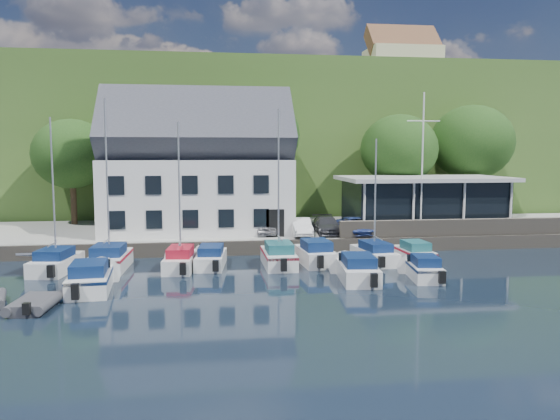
% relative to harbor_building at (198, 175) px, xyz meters
% --- Properties ---
extents(ground, '(180.00, 180.00, 0.00)m').
position_rel_harbor_building_xyz_m(ground, '(7.00, -16.50, -5.35)').
color(ground, black).
rests_on(ground, ground).
extents(quay, '(60.00, 13.00, 1.00)m').
position_rel_harbor_building_xyz_m(quay, '(7.00, 1.00, -4.85)').
color(quay, gray).
rests_on(quay, ground).
extents(quay_face, '(60.00, 0.30, 1.00)m').
position_rel_harbor_building_xyz_m(quay_face, '(7.00, -5.50, -4.85)').
color(quay_face, '#5E564B').
rests_on(quay_face, ground).
extents(hillside, '(160.00, 75.00, 16.00)m').
position_rel_harbor_building_xyz_m(hillside, '(7.00, 45.50, 2.65)').
color(hillside, '#2E4A1B').
rests_on(hillside, ground).
extents(field_patch, '(50.00, 30.00, 0.30)m').
position_rel_harbor_building_xyz_m(field_patch, '(15.00, 53.50, 10.80)').
color(field_patch, olive).
rests_on(field_patch, hillside).
extents(farmhouse, '(10.40, 7.00, 8.20)m').
position_rel_harbor_building_xyz_m(farmhouse, '(29.00, 35.50, 14.75)').
color(farmhouse, '#C0B693').
rests_on(farmhouse, hillside).
extents(harbor_building, '(14.40, 8.20, 8.70)m').
position_rel_harbor_building_xyz_m(harbor_building, '(0.00, 0.00, 0.00)').
color(harbor_building, silver).
rests_on(harbor_building, quay).
extents(club_pavilion, '(13.20, 7.20, 4.10)m').
position_rel_harbor_building_xyz_m(club_pavilion, '(18.00, -0.50, -2.30)').
color(club_pavilion, black).
rests_on(club_pavilion, quay).
extents(seawall, '(18.00, 0.50, 1.20)m').
position_rel_harbor_building_xyz_m(seawall, '(19.00, -5.10, -3.75)').
color(seawall, '#5E564B').
rests_on(seawall, quay).
extents(gangway, '(1.20, 6.00, 1.40)m').
position_rel_harbor_building_xyz_m(gangway, '(-9.50, -7.50, -5.35)').
color(gangway, '#B9B8BD').
rests_on(gangway, ground).
extents(car_silver, '(1.94, 3.88, 1.27)m').
position_rel_harbor_building_xyz_m(car_silver, '(5.08, -2.53, -3.71)').
color(car_silver, '#A6A6AB').
rests_on(car_silver, quay).
extents(car_white, '(1.47, 3.92, 1.28)m').
position_rel_harbor_building_xyz_m(car_white, '(7.45, -3.54, -3.71)').
color(car_white, silver).
rests_on(car_white, quay).
extents(car_dgrey, '(1.93, 4.44, 1.27)m').
position_rel_harbor_building_xyz_m(car_dgrey, '(9.54, -2.93, -3.71)').
color(car_dgrey, '#303135').
rests_on(car_dgrey, quay).
extents(car_blue, '(1.91, 4.03, 1.33)m').
position_rel_harbor_building_xyz_m(car_blue, '(11.59, -3.41, -3.68)').
color(car_blue, navy).
rests_on(car_blue, quay).
extents(flagpole, '(2.51, 0.20, 10.44)m').
position_rel_harbor_building_xyz_m(flagpole, '(16.54, -3.71, 0.87)').
color(flagpole, silver).
rests_on(flagpole, quay).
extents(tree_0, '(6.48, 6.48, 8.85)m').
position_rel_harbor_building_xyz_m(tree_0, '(-10.51, 5.22, 0.07)').
color(tree_0, '#12340F').
rests_on(tree_0, quay).
extents(tree_1, '(6.88, 6.88, 9.41)m').
position_rel_harbor_building_xyz_m(tree_1, '(-5.48, 5.56, 0.35)').
color(tree_1, '#12340F').
rests_on(tree_1, quay).
extents(tree_2, '(8.22, 8.22, 11.23)m').
position_rel_harbor_building_xyz_m(tree_2, '(4.67, 4.90, 1.27)').
color(tree_2, '#12340F').
rests_on(tree_2, quay).
extents(tree_4, '(6.91, 6.91, 9.44)m').
position_rel_harbor_building_xyz_m(tree_4, '(17.78, 4.72, 0.37)').
color(tree_4, '#12340F').
rests_on(tree_4, quay).
extents(tree_5, '(7.61, 7.61, 10.40)m').
position_rel_harbor_building_xyz_m(tree_5, '(24.98, 5.38, 0.85)').
color(tree_5, '#12340F').
rests_on(tree_5, quay).
extents(boat_r1_0, '(2.90, 6.44, 8.81)m').
position_rel_harbor_building_xyz_m(boat_r1_0, '(-8.24, -9.24, -0.94)').
color(boat_r1_0, silver).
rests_on(boat_r1_0, ground).
extents(boat_r1_1, '(2.52, 6.37, 9.38)m').
position_rel_harbor_building_xyz_m(boat_r1_1, '(-5.23, -8.88, -0.66)').
color(boat_r1_1, silver).
rests_on(boat_r1_1, ground).
extents(boat_r1_2, '(2.39, 6.33, 8.65)m').
position_rel_harbor_building_xyz_m(boat_r1_2, '(-0.95, -9.49, -1.03)').
color(boat_r1_2, silver).
rests_on(boat_r1_2, ground).
extents(boat_r1_3, '(2.45, 6.11, 1.36)m').
position_rel_harbor_building_xyz_m(boat_r1_3, '(0.87, -8.90, -4.67)').
color(boat_r1_3, silver).
rests_on(boat_r1_3, ground).
extents(boat_r1_4, '(2.04, 6.33, 9.37)m').
position_rel_harbor_building_xyz_m(boat_r1_4, '(5.05, -9.34, -0.67)').
color(boat_r1_4, silver).
rests_on(boat_r1_4, ground).
extents(boat_r1_5, '(2.44, 5.99, 1.57)m').
position_rel_harbor_building_xyz_m(boat_r1_5, '(7.46, -9.00, -4.57)').
color(boat_r1_5, silver).
rests_on(boat_r1_5, ground).
extents(boat_r1_6, '(2.54, 6.50, 8.43)m').
position_rel_harbor_building_xyz_m(boat_r1_6, '(11.32, -9.00, -1.13)').
color(boat_r1_6, silver).
rests_on(boat_r1_6, ground).
extents(boat_r1_7, '(1.99, 5.25, 1.41)m').
position_rel_harbor_building_xyz_m(boat_r1_7, '(13.87, -9.33, -4.64)').
color(boat_r1_7, silver).
rests_on(boat_r1_7, ground).
extents(boat_r2_0, '(2.68, 6.42, 1.54)m').
position_rel_harbor_building_xyz_m(boat_r2_0, '(-5.29, -14.11, -4.58)').
color(boat_r2_0, silver).
rests_on(boat_r2_0, ground).
extents(boat_r2_3, '(2.65, 6.35, 1.48)m').
position_rel_harbor_building_xyz_m(boat_r2_3, '(8.88, -13.70, -4.61)').
color(boat_r2_3, silver).
rests_on(boat_r2_3, ground).
extents(boat_r2_4, '(2.31, 5.02, 1.36)m').
position_rel_harbor_building_xyz_m(boat_r2_4, '(12.68, -13.87, -4.67)').
color(boat_r2_4, silver).
rests_on(boat_r2_4, ground).
extents(dinghy_1, '(2.05, 3.17, 0.71)m').
position_rel_harbor_building_xyz_m(dinghy_1, '(-7.09, -17.29, -5.00)').
color(dinghy_1, '#343539').
rests_on(dinghy_1, ground).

